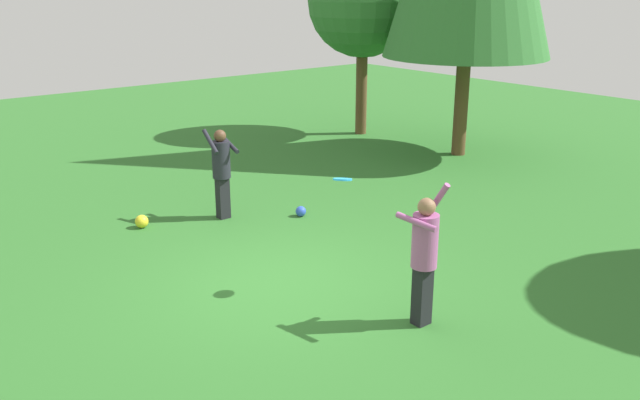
% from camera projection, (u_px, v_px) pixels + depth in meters
% --- Properties ---
extents(ground_plane, '(40.00, 40.00, 0.00)m').
position_uv_depth(ground_plane, '(281.00, 283.00, 10.11)').
color(ground_plane, '#2D6B28').
extents(person_thrower, '(0.61, 0.53, 1.93)m').
position_uv_depth(person_thrower, '(424.00, 250.00, 8.61)').
color(person_thrower, black).
rests_on(person_thrower, ground_plane).
extents(person_catcher, '(0.60, 0.52, 1.72)m').
position_uv_depth(person_catcher, '(221.00, 166.00, 12.59)').
color(person_catcher, black).
rests_on(person_catcher, ground_plane).
extents(frisbee, '(0.38, 0.38, 0.08)m').
position_uv_depth(frisbee, '(343.00, 179.00, 9.38)').
color(frisbee, '#2393D1').
extents(ball_yellow, '(0.24, 0.24, 0.24)m').
position_uv_depth(ball_yellow, '(142.00, 221.00, 12.35)').
color(ball_yellow, yellow).
rests_on(ball_yellow, ground_plane).
extents(ball_blue, '(0.20, 0.20, 0.20)m').
position_uv_depth(ball_blue, '(301.00, 211.00, 12.95)').
color(ball_blue, blue).
rests_on(ball_blue, ground_plane).
extents(tree_far_left, '(3.13, 3.13, 5.35)m').
position_uv_depth(tree_far_left, '(363.00, 2.00, 18.83)').
color(tree_far_left, brown).
rests_on(tree_far_left, ground_plane).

